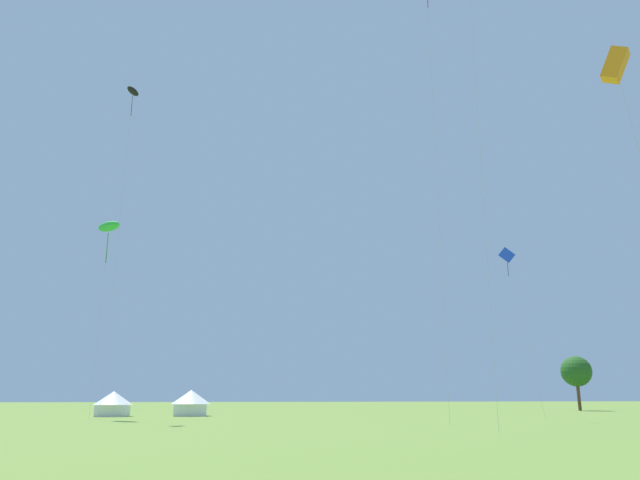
% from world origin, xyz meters
% --- Properties ---
extents(kite_orange_box, '(2.35, 2.45, 20.23)m').
position_xyz_m(kite_orange_box, '(14.61, 22.43, 19.21)').
color(kite_orange_box, orange).
rests_on(kite_orange_box, ground).
extents(kite_black_parafoil, '(1.42, 2.18, 31.60)m').
position_xyz_m(kite_black_parafoil, '(-15.60, 52.75, 30.99)').
color(kite_black_parafoil, black).
rests_on(kite_black_parafoil, ground).
extents(kite_blue_diamond, '(2.82, 0.82, 14.69)m').
position_xyz_m(kite_blue_diamond, '(18.49, 44.59, 13.50)').
color(kite_blue_diamond, blue).
rests_on(kite_blue_diamond, ground).
extents(kite_green_parafoil, '(3.21, 3.42, 18.53)m').
position_xyz_m(kite_green_parafoil, '(-17.27, 55.43, 17.97)').
color(kite_green_parafoil, green).
rests_on(kite_green_parafoil, ground).
extents(festival_tent_center, '(3.74, 3.74, 2.43)m').
position_xyz_m(festival_tent_center, '(-16.44, 60.94, 1.35)').
color(festival_tent_center, white).
rests_on(festival_tent_center, ground).
extents(festival_tent_left, '(3.94, 3.94, 2.56)m').
position_xyz_m(festival_tent_left, '(-8.85, 60.94, 1.42)').
color(festival_tent_left, white).
rests_on(festival_tent_left, ground).
extents(tree_distant_left, '(4.15, 4.15, 7.34)m').
position_xyz_m(tree_distant_left, '(42.72, 75.95, 5.23)').
color(tree_distant_left, brown).
rests_on(tree_distant_left, ground).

